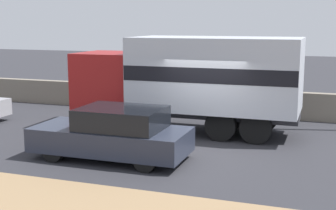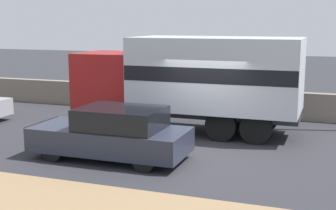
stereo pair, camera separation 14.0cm
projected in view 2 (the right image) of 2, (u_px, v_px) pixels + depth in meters
name	position (u px, v px, depth m)	size (l,w,h in m)	color
ground_plane	(193.00, 152.00, 13.24)	(80.00, 80.00, 0.00)	#2D2D33
stone_wall_backdrop	(234.00, 102.00, 18.25)	(60.00, 0.35, 1.04)	gray
box_truck	(194.00, 78.00, 15.33)	(7.49, 2.54, 3.14)	maroon
car_hatchback	(113.00, 134.00, 12.44)	(4.18, 1.78, 1.41)	#282D3D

